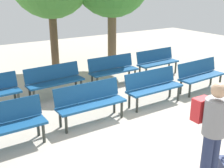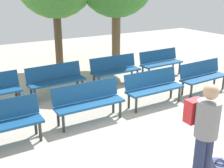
{
  "view_description": "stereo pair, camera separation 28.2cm",
  "coord_description": "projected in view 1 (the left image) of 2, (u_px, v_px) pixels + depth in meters",
  "views": [
    {
      "loc": [
        -3.69,
        -3.51,
        2.89
      ],
      "look_at": [
        0.0,
        2.16,
        0.55
      ],
      "focal_mm": 44.69,
      "sensor_mm": 36.0,
      "label": 1
    },
    {
      "loc": [
        -3.45,
        -3.66,
        2.89
      ],
      "look_at": [
        0.0,
        2.16,
        0.55
      ],
      "focal_mm": 44.69,
      "sensor_mm": 36.0,
      "label": 2
    }
  ],
  "objects": [
    {
      "name": "ground_plane",
      "position": [
        170.0,
        139.0,
        5.63
      ],
      "size": [
        24.0,
        24.0,
        0.0
      ],
      "primitive_type": "plane",
      "color": "#B2A899"
    },
    {
      "name": "bench_r0_c1",
      "position": [
        90.0,
        100.0,
        6.23
      ],
      "size": [
        1.6,
        0.49,
        0.87
      ],
      "rotation": [
        0.0,
        0.0,
        -0.01
      ],
      "color": "navy",
      "rests_on": "ground_plane"
    },
    {
      "name": "bench_r1_c3",
      "position": [
        157.0,
        61.0,
        9.64
      ],
      "size": [
        1.61,
        0.53,
        0.87
      ],
      "rotation": [
        0.0,
        0.0,
        0.03
      ],
      "color": "navy",
      "rests_on": "ground_plane"
    },
    {
      "name": "visitor_with_backpack",
      "position": [
        212.0,
        128.0,
        4.1
      ],
      "size": [
        0.35,
        0.53,
        1.65
      ],
      "rotation": [
        0.0,
        0.0,
        3.11
      ],
      "color": "navy",
      "rests_on": "ground_plane"
    },
    {
      "name": "bench_r0_c3",
      "position": [
        200.0,
        74.0,
        8.18
      ],
      "size": [
        1.62,
        0.55,
        0.87
      ],
      "rotation": [
        0.0,
        0.0,
        0.04
      ],
      "color": "navy",
      "rests_on": "ground_plane"
    },
    {
      "name": "bench_r0_c0",
      "position": [
        2.0,
        124.0,
        5.17
      ],
      "size": [
        1.6,
        0.48,
        0.87
      ],
      "rotation": [
        0.0,
        0.0,
        0.0
      ],
      "color": "navy",
      "rests_on": "ground_plane"
    },
    {
      "name": "bench_r1_c1",
      "position": [
        55.0,
        79.0,
        7.68
      ],
      "size": [
        1.62,
        0.56,
        0.87
      ],
      "rotation": [
        0.0,
        0.0,
        0.05
      ],
      "color": "navy",
      "rests_on": "ground_plane"
    },
    {
      "name": "bench_r0_c2",
      "position": [
        153.0,
        85.0,
        7.21
      ],
      "size": [
        1.6,
        0.49,
        0.87
      ],
      "rotation": [
        0.0,
        0.0,
        -0.0
      ],
      "color": "navy",
      "rests_on": "ground_plane"
    },
    {
      "name": "bench_r1_c2",
      "position": [
        113.0,
        68.0,
        8.71
      ],
      "size": [
        1.6,
        0.48,
        0.87
      ],
      "rotation": [
        0.0,
        0.0,
        -0.0
      ],
      "color": "navy",
      "rests_on": "ground_plane"
    }
  ]
}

